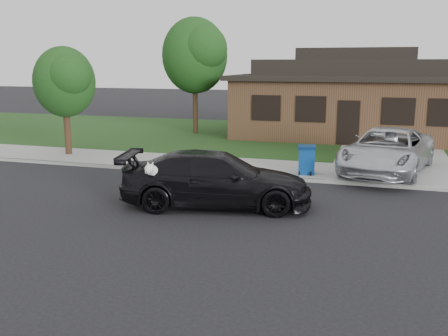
% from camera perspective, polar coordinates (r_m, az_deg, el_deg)
% --- Properties ---
extents(ground, '(120.00, 120.00, 0.00)m').
position_cam_1_polar(ground, '(14.88, -4.54, -3.76)').
color(ground, black).
rests_on(ground, ground).
extents(sidewalk, '(60.00, 3.00, 0.12)m').
position_cam_1_polar(sidewalk, '(19.46, 0.91, 0.21)').
color(sidewalk, gray).
rests_on(sidewalk, ground).
extents(curb, '(60.00, 0.12, 0.12)m').
position_cam_1_polar(curb, '(18.06, -0.43, -0.71)').
color(curb, gray).
rests_on(curb, ground).
extents(lawn, '(60.00, 13.00, 0.13)m').
position_cam_1_polar(lawn, '(27.12, 5.70, 3.50)').
color(lawn, '#193814').
rests_on(lawn, ground).
extents(driveway, '(4.50, 13.00, 0.14)m').
position_cam_1_polar(driveway, '(23.62, 18.58, 1.70)').
color(driveway, gray).
rests_on(driveway, ground).
extents(sedan, '(5.71, 3.24, 1.56)m').
position_cam_1_polar(sedan, '(14.13, -0.92, -1.30)').
color(sedan, black).
rests_on(sedan, ground).
extents(minivan, '(3.73, 6.05, 1.56)m').
position_cam_1_polar(minivan, '(18.91, 18.17, 1.93)').
color(minivan, silver).
rests_on(minivan, driveway).
extents(recycling_bin, '(0.70, 0.70, 1.02)m').
position_cam_1_polar(recycling_bin, '(18.00, 9.42, 0.96)').
color(recycling_bin, navy).
rests_on(recycling_bin, sidewalk).
extents(house, '(12.60, 8.60, 4.65)m').
position_cam_1_polar(house, '(28.38, 14.63, 7.75)').
color(house, '#422B1C').
rests_on(house, ground).
extents(tree_0, '(3.78, 3.60, 6.34)m').
position_cam_1_polar(tree_0, '(27.91, -3.14, 12.87)').
color(tree_0, '#332114').
rests_on(tree_0, ground).
extents(tree_2, '(2.73, 2.60, 4.59)m').
position_cam_1_polar(tree_2, '(22.39, -17.67, 9.47)').
color(tree_2, '#332114').
rests_on(tree_2, ground).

